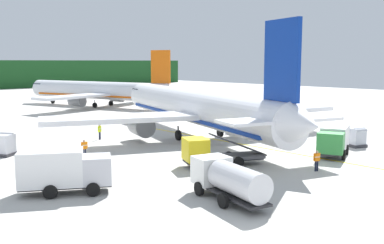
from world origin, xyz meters
name	(u,v)px	position (x,y,z in m)	size (l,w,h in m)	color
airliner_foreground	(196,108)	(18.81, 23.96, 3.39)	(34.03, 40.68, 11.90)	white
airliner_mid_apron	(99,91)	(29.20, 62.32, 3.01)	(30.16, 36.05, 10.55)	silver
service_truck_fuel	(210,152)	(9.93, 12.72, 1.16)	(7.07, 4.88, 2.75)	yellow
service_truck_baggage	(64,170)	(-2.47, 13.72, 1.59)	(6.15, 4.85, 2.89)	silver
service_truck_catering	(229,179)	(4.33, 5.42, 1.40)	(3.42, 6.60, 2.40)	white
service_truck_pushback	(334,139)	(21.45, 8.22, 1.48)	(6.18, 4.28, 2.61)	#338C3F
cargo_container_near	(4,145)	(-1.03, 28.49, 0.99)	(2.44, 2.44, 2.09)	#333338
cargo_container_mid	(356,137)	(26.90, 8.84, 0.95)	(2.04, 2.04, 2.00)	#333338
crew_marshaller	(317,159)	(14.97, 5.90, 0.97)	(0.59, 0.38, 1.65)	#191E33
crew_loader_left	(84,147)	(3.87, 22.53, 1.00)	(0.63, 0.27, 1.69)	#191E33
crew_loader_right	(100,130)	(9.90, 30.03, 1.04)	(0.56, 0.42, 1.75)	#191E33
apron_guide_line	(228,142)	(19.40, 19.51, 0.01)	(0.30, 60.00, 0.01)	yellow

